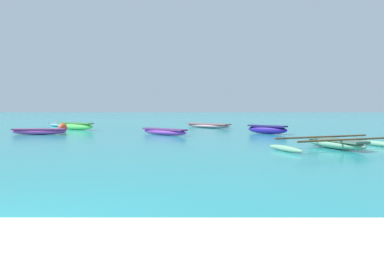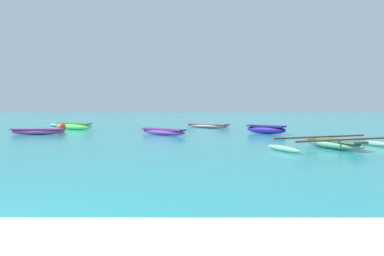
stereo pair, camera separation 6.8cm
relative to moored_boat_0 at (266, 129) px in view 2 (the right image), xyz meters
name	(u,v)px [view 2 (the right image)]	position (x,y,z in m)	size (l,w,h in m)	color
moored_boat_0	(266,129)	(0.00, 0.00, 0.00)	(2.22, 2.10, 0.49)	#2B198E
moored_boat_1	(334,143)	(0.89, -7.09, -0.07)	(4.84, 3.30, 0.41)	#659779
moored_boat_2	(208,125)	(-3.07, 5.90, -0.08)	(3.54, 3.22, 0.34)	#CC929B
moored_boat_3	(57,124)	(-15.06, 7.91, -0.09)	(2.67, 3.09, 0.32)	#85C1DB
moored_boat_4	(38,131)	(-12.73, -0.53, -0.08)	(3.03, 0.70, 0.33)	#CC4CB7
moored_boat_5	(163,131)	(-5.78, -0.82, -0.07)	(2.81, 2.49, 0.35)	purple
moored_boat_6	(75,126)	(-12.20, 3.80, 0.00)	(3.27, 2.49, 0.49)	#64DD5B
mooring_buoy_0	(62,128)	(-12.18, 1.50, 0.00)	(0.54, 0.54, 0.54)	#E54C2D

